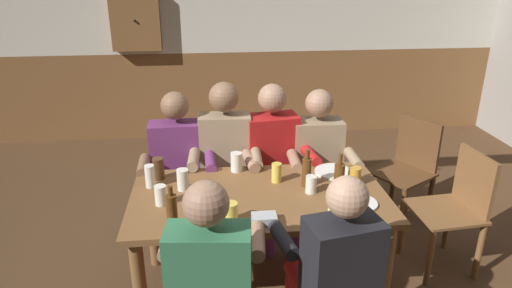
{
  "coord_description": "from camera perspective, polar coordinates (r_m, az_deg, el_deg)",
  "views": [
    {
      "loc": [
        -0.29,
        -2.65,
        2.09
      ],
      "look_at": [
        0.0,
        0.08,
        0.99
      ],
      "focal_mm": 32.07,
      "sensor_mm": 36.0,
      "label": 1
    }
  ],
  "objects": [
    {
      "name": "pint_glass_1",
      "position": [
        2.93,
        6.89,
        -5.02
      ],
      "size": [
        0.07,
        0.07,
        0.11
      ],
      "primitive_type": "cylinder",
      "color": "white",
      "rests_on": "dining_table"
    },
    {
      "name": "person_0",
      "position": [
        3.53,
        -9.67,
        -2.36
      ],
      "size": [
        0.57,
        0.5,
        1.21
      ],
      "rotation": [
        0.0,
        0.0,
        3.18
      ],
      "color": "#6B2D66",
      "rests_on": "ground_plane"
    },
    {
      "name": "table_candle",
      "position": [
        2.73,
        9.35,
        -7.68
      ],
      "size": [
        0.04,
        0.04,
        0.08
      ],
      "primitive_type": "cylinder",
      "color": "#F9E08C",
      "rests_on": "dining_table"
    },
    {
      "name": "condiment_caddy",
      "position": [
        2.6,
        1.03,
        -9.34
      ],
      "size": [
        0.14,
        0.1,
        0.05
      ],
      "primitive_type": "cube",
      "color": "#B2B7BC",
      "rests_on": "dining_table"
    },
    {
      "name": "ground_plane",
      "position": [
        3.39,
        0.16,
        -16.35
      ],
      "size": [
        8.04,
        8.04,
        0.0
      ],
      "primitive_type": "plane",
      "color": "#4C331E"
    },
    {
      "name": "pint_glass_0",
      "position": [
        3.08,
        12.16,
        -3.93
      ],
      "size": [
        0.08,
        0.08,
        0.12
      ],
      "primitive_type": "cylinder",
      "color": "gold",
      "rests_on": "dining_table"
    },
    {
      "name": "person_3",
      "position": [
        3.62,
        7.8,
        -1.72
      ],
      "size": [
        0.53,
        0.53,
        1.2
      ],
      "rotation": [
        0.0,
        0.0,
        3.12
      ],
      "color": "#997F60",
      "rests_on": "ground_plane"
    },
    {
      "name": "person_2",
      "position": [
        3.55,
        2.24,
        -1.56
      ],
      "size": [
        0.57,
        0.57,
        1.25
      ],
      "rotation": [
        0.0,
        0.0,
        3.27
      ],
      "color": "#AD1919",
      "rests_on": "ground_plane"
    },
    {
      "name": "pint_glass_6",
      "position": [
        3.2,
        -2.45,
        -2.26
      ],
      "size": [
        0.08,
        0.08,
        0.14
      ],
      "primitive_type": "cylinder",
      "color": "white",
      "rests_on": "dining_table"
    },
    {
      "name": "bottle_0",
      "position": [
        2.99,
        6.34,
        -3.38
      ],
      "size": [
        0.06,
        0.06,
        0.26
      ],
      "color": "#593314",
      "rests_on": "dining_table"
    },
    {
      "name": "person_5",
      "position": [
        2.45,
        9.66,
        -14.67
      ],
      "size": [
        0.55,
        0.58,
        1.19
      ],
      "rotation": [
        0.0,
        0.0,
        0.19
      ],
      "color": "black",
      "rests_on": "ground_plane"
    },
    {
      "name": "chair_empty_near_right",
      "position": [
        4.07,
        18.29,
        -2.83
      ],
      "size": [
        0.6,
        0.6,
        0.88
      ],
      "rotation": [
        0.0,
        0.0,
        -4.17
      ],
      "color": "brown",
      "rests_on": "ground_plane"
    },
    {
      "name": "wall_dart_cabinet",
      "position": [
        5.61,
        -14.83,
        14.75
      ],
      "size": [
        0.56,
        0.15,
        0.7
      ],
      "color": "brown"
    },
    {
      "name": "bottle_1",
      "position": [
        3.02,
        10.35,
        -3.77
      ],
      "size": [
        0.07,
        0.07,
        0.23
      ],
      "color": "#593314",
      "rests_on": "dining_table"
    },
    {
      "name": "pint_glass_7",
      "position": [
        3.05,
        2.57,
        -3.59
      ],
      "size": [
        0.07,
        0.07,
        0.13
      ],
      "primitive_type": "cylinder",
      "color": "#E5C64C",
      "rests_on": "dining_table"
    },
    {
      "name": "chair_empty_near_left",
      "position": [
        3.56,
        23.56,
        -7.23
      ],
      "size": [
        0.48,
        0.48,
        0.88
      ],
      "rotation": [
        0.0,
        0.0,
        -4.62
      ],
      "color": "brown",
      "rests_on": "ground_plane"
    },
    {
      "name": "dining_table",
      "position": [
        2.96,
        0.39,
        -8.13
      ],
      "size": [
        1.62,
        0.88,
        0.72
      ],
      "color": "brown",
      "rests_on": "ground_plane"
    },
    {
      "name": "pint_glass_2",
      "position": [
        3.05,
        -13.09,
        -3.93
      ],
      "size": [
        0.06,
        0.06,
        0.15
      ],
      "primitive_type": "cylinder",
      "color": "white",
      "rests_on": "dining_table"
    },
    {
      "name": "pint_glass_5",
      "position": [
        2.83,
        -11.81,
        -6.27
      ],
      "size": [
        0.07,
        0.07,
        0.12
      ],
      "primitive_type": "cylinder",
      "color": "white",
      "rests_on": "dining_table"
    },
    {
      "name": "back_wall_wainscot",
      "position": [
        5.86,
        -3.04,
        6.29
      ],
      "size": [
        6.7,
        0.12,
        1.07
      ],
      "primitive_type": "cube",
      "color": "brown",
      "rests_on": "ground_plane"
    },
    {
      "name": "pint_glass_4",
      "position": [
        2.6,
        -3.17,
        -8.54
      ],
      "size": [
        0.08,
        0.08,
        0.12
      ],
      "primitive_type": "cylinder",
      "color": "#E5C64C",
      "rests_on": "dining_table"
    },
    {
      "name": "bottle_2",
      "position": [
        2.55,
        -10.45,
        -8.23
      ],
      "size": [
        0.06,
        0.06,
        0.26
      ],
      "color": "#593314",
      "rests_on": "dining_table"
    },
    {
      "name": "person_4",
      "position": [
        2.37,
        -5.62,
        -15.59
      ],
      "size": [
        0.57,
        0.54,
        1.2
      ],
      "rotation": [
        0.0,
        0.0,
        -0.11
      ],
      "color": "#33724C",
      "rests_on": "ground_plane"
    },
    {
      "name": "plate_1",
      "position": [
        2.86,
        12.64,
        -7.2
      ],
      "size": [
        0.23,
        0.23,
        0.01
      ],
      "primitive_type": "cylinder",
      "color": "white",
      "rests_on": "dining_table"
    },
    {
      "name": "plate_0",
      "position": [
        3.24,
        9.61,
        -3.41
      ],
      "size": [
        0.26,
        0.26,
        0.01
      ],
      "primitive_type": "cylinder",
      "color": "white",
      "rests_on": "dining_table"
    },
    {
      "name": "pint_glass_3",
      "position": [
        2.98,
        -9.11,
        -4.41
      ],
      "size": [
        0.08,
        0.08,
        0.14
      ],
      "primitive_type": "cylinder",
      "color": "white",
      "rests_on": "dining_table"
    },
    {
      "name": "pint_glass_8",
      "position": [
        3.14,
        -12.07,
        -3.04
      ],
      "size": [
        0.08,
        0.08,
        0.15
      ],
      "primitive_type": "cylinder",
      "color": "#4C2D19",
      "rests_on": "dining_table"
    },
    {
      "name": "person_1",
      "position": [
        3.51,
        -3.85,
        -1.68
      ],
      "size": [
        0.55,
        0.53,
        1.27
      ],
      "rotation": [
        0.0,
        0.0,
        3.1
      ],
      "color": "#997F60",
      "rests_on": "ground_plane"
    }
  ]
}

